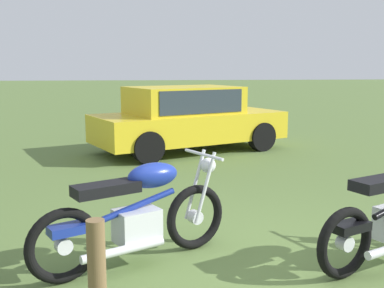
% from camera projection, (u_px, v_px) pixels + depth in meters
% --- Properties ---
extents(ground_plane, '(120.00, 120.00, 0.00)m').
position_uv_depth(ground_plane, '(273.00, 274.00, 4.23)').
color(ground_plane, '#567038').
extents(motorcycle_blue, '(1.86, 1.18, 1.02)m').
position_uv_depth(motorcycle_blue, '(137.00, 215.00, 4.38)').
color(motorcycle_blue, black).
rests_on(motorcycle_blue, ground).
extents(car_yellow, '(4.53, 3.27, 1.43)m').
position_uv_depth(car_yellow, '(187.00, 115.00, 10.24)').
color(car_yellow, gold).
rests_on(car_yellow, ground).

